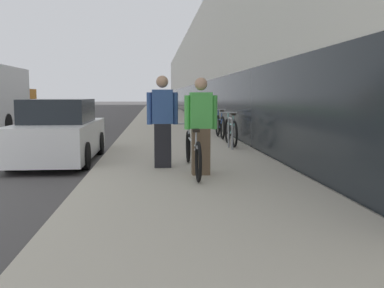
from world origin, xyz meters
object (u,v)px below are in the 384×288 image
Objects in this scene: bike_rack_hoop at (230,130)px; cruiser_bike_farthest at (203,123)px; cruiser_bike_middle at (220,126)px; parked_sedan_curbside at (60,133)px; cruiser_bike_nearest at (231,132)px; person_bystander at (163,122)px; tandem_bicycle at (193,152)px; person_rider at (201,126)px.

bike_rack_hoop is 5.14m from cruiser_bike_farthest.
cruiser_bike_middle is 5.96m from parked_sedan_curbside.
bike_rack_hoop is 4.42m from parked_sedan_curbside.
cruiser_bike_nearest is 2.18m from cruiser_bike_middle.
cruiser_bike_farthest is at bearing 77.89° from person_bystander.
tandem_bicycle is 1.51× the size of cruiser_bike_nearest.
person_rider is at bearing -72.68° from tandem_bicycle.
cruiser_bike_farthest is at bearing 91.90° from bike_rack_hoop.
cruiser_bike_middle is at bearing -80.83° from cruiser_bike_farthest.
person_rider is 2.07× the size of bike_rack_hoop.
cruiser_bike_nearest is at bearing 21.16° from parked_sedan_curbside.
person_rider is 6.87m from cruiser_bike_middle.
cruiser_bike_middle is (1.39, 6.72, -0.48)m from person_rider.
person_bystander reaches higher than person_rider.
person_rider is at bearing -106.78° from cruiser_bike_nearest.
person_bystander is 3.45m from bike_rack_hoop.
person_bystander is 3.13m from parked_sedan_curbside.
person_bystander is 0.97× the size of cruiser_bike_nearest.
parked_sedan_curbside is at bearing -124.39° from cruiser_bike_farthest.
person_bystander reaches higher than cruiser_bike_farthest.
person_bystander reaches higher than tandem_bicycle.
person_rider is 0.43× the size of parked_sedan_curbside.
tandem_bicycle is 1.59× the size of cruiser_bike_farthest.
parked_sedan_curbside is at bearing -158.84° from cruiser_bike_nearest.
person_bystander is at bearing -102.11° from cruiser_bike_farthest.
cruiser_bike_middle is at bearing 89.44° from cruiser_bike_nearest.
cruiser_bike_middle is 2.18m from cruiser_bike_farthest.
person_bystander is at bearing -123.37° from bike_rack_hoop.
person_bystander reaches higher than cruiser_bike_nearest.
bike_rack_hoop is 0.45× the size of cruiser_bike_nearest.
person_rider reaches higher than cruiser_bike_middle.
bike_rack_hoop is at bearing 68.42° from tandem_bicycle.
person_rider is at bearing -96.70° from cruiser_bike_farthest.
cruiser_bike_farthest is (-0.35, 2.15, -0.04)m from cruiser_bike_middle.
bike_rack_hoop is (1.89, 2.86, -0.40)m from person_bystander.
parked_sedan_curbside reaches higher than cruiser_bike_middle.
cruiser_bike_middle reaches higher than tandem_bicycle.
tandem_bicycle is 1.55× the size of person_bystander.
cruiser_bike_nearest is at bearing -90.56° from cruiser_bike_middle.
person_rider is at bearing -108.00° from bike_rack_hoop.
parked_sedan_curbside is (-4.15, -6.06, 0.17)m from cruiser_bike_farthest.
person_rider is (0.12, -0.37, 0.51)m from tandem_bicycle.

